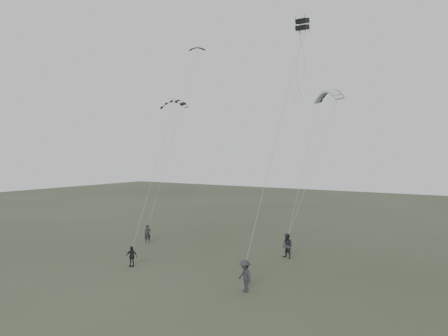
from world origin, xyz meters
The scene contains 9 objects.
ground centered at (0.00, 0.00, 0.00)m, with size 140.00×140.00×0.00m, color #2C3724.
flyer_left centered at (-7.14, 5.09, 0.83)m, with size 0.61×0.40×1.66m, color black.
flyer_right centered at (6.40, 6.62, 0.98)m, with size 0.96×0.75×1.97m, color #27272C.
flyer_center centered at (-2.26, -1.94, 0.75)m, with size 0.88×0.37×1.51m, color black.
flyer_far centered at (7.77, -2.52, 0.97)m, with size 1.25×0.72×1.94m, color #27272C.
kite_dark_small centered at (-6.06, 11.49, 19.26)m, with size 1.64×0.49×0.53m, color black, non-canonical shape.
kite_pale_large centered at (6.90, 14.40, 14.17)m, with size 3.55×0.80×1.49m, color #B4B7BA, non-canonical shape.
kite_striped centered at (-4.24, 5.48, 13.08)m, with size 2.60×0.65×1.06m, color black, non-canonical shape.
kite_box centered at (9.16, 2.81, 17.13)m, with size 0.73×0.73×0.75m, color black, non-canonical shape.
Camera 1 is at (20.85, -25.17, 8.42)m, focal length 35.00 mm.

